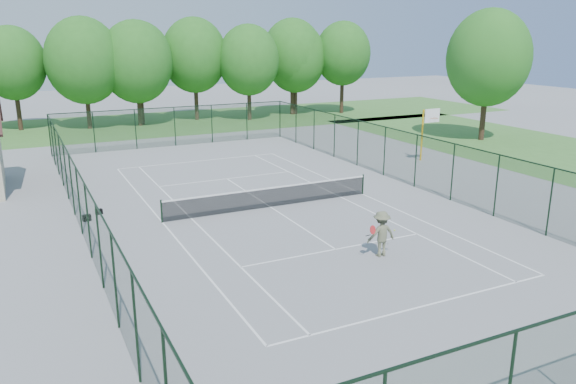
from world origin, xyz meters
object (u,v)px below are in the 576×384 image
(basketball_goal, at_px, (428,124))
(tennis_player, at_px, (381,234))
(tennis_net, at_px, (271,196))
(sports_bag_a, at_px, (87,218))

(basketball_goal, relative_size, tennis_player, 1.99)
(tennis_net, bearing_deg, tennis_player, -80.87)
(sports_bag_a, xyz_separation_m, tennis_player, (9.84, -9.53, 0.76))
(basketball_goal, height_order, tennis_player, basketball_goal)
(basketball_goal, bearing_deg, tennis_net, -160.36)
(tennis_player, bearing_deg, sports_bag_a, 135.91)
(basketball_goal, bearing_deg, sports_bag_a, -172.02)
(basketball_goal, distance_m, sports_bag_a, 22.76)
(tennis_net, xyz_separation_m, sports_bag_a, (-8.59, 1.79, -0.43))
(tennis_player, bearing_deg, tennis_net, 99.13)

